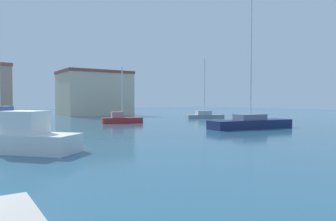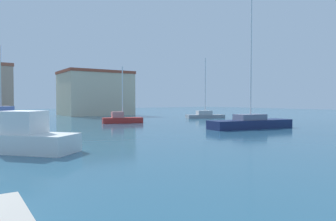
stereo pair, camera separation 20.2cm
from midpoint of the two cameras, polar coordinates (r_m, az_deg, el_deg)
water at (r=30.53m, az=-8.33°, el=-3.09°), size 160.00×160.00×0.00m
sailboat_grey_far_right at (r=47.19m, az=6.54°, el=-0.80°), size 5.99×3.62×9.01m
sailboat_blue_distant_east at (r=40.97m, az=-28.47°, el=-1.08°), size 3.81×6.97×9.04m
sailboat_red_center_channel at (r=36.60m, az=-8.73°, el=-1.51°), size 4.84×2.61×6.58m
motorboat_white_inner_mooring at (r=17.40m, az=-25.74°, el=-4.59°), size 5.57×5.87×2.07m
sailboat_navy_outer_mooring at (r=30.11m, az=14.72°, el=-2.11°), size 8.68×3.31×13.61m
yacht_club at (r=59.07m, az=-13.50°, el=3.11°), size 11.95×9.76×8.01m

